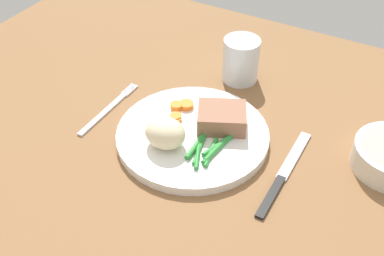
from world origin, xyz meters
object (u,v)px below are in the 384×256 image
at_px(dinner_plate, 192,136).
at_px(fork, 109,109).
at_px(meat_portion, 222,118).
at_px(knife, 283,174).
at_px(water_glass, 241,63).

distance_m(dinner_plate, fork, 0.17).
distance_m(meat_portion, knife, 0.14).
distance_m(fork, knife, 0.33).
xyz_separation_m(dinner_plate, water_glass, (-0.01, 0.20, 0.03)).
height_order(meat_portion, water_glass, water_glass).
bearing_deg(dinner_plate, knife, -1.00).
bearing_deg(water_glass, fork, -128.84).
distance_m(dinner_plate, meat_portion, 0.06).
bearing_deg(dinner_plate, meat_portion, 49.40).
bearing_deg(water_glass, meat_portion, -76.04).
xyz_separation_m(dinner_plate, fork, (-0.17, -0.00, -0.01)).
distance_m(meat_portion, fork, 0.21).
relative_size(dinner_plate, fork, 1.53).
xyz_separation_m(knife, water_glass, (-0.17, 0.21, 0.03)).
height_order(dinner_plate, knife, dinner_plate).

